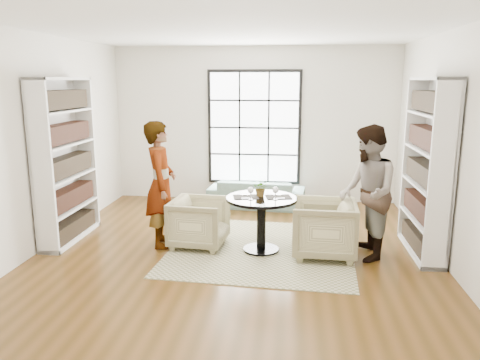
# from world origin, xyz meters

# --- Properties ---
(ground) EXTENTS (6.00, 6.00, 0.00)m
(ground) POSITION_xyz_m (0.00, 0.00, 0.00)
(ground) COLOR #5B3815
(room_shell) EXTENTS (6.00, 6.01, 6.00)m
(room_shell) POSITION_xyz_m (0.00, 0.54, 1.26)
(room_shell) COLOR silver
(room_shell) RESTS_ON ground
(rug) EXTENTS (2.70, 2.70, 0.01)m
(rug) POSITION_xyz_m (0.35, 0.17, 0.01)
(rug) COLOR tan
(rug) RESTS_ON ground
(pedestal_table) EXTENTS (0.98, 0.98, 0.78)m
(pedestal_table) POSITION_xyz_m (0.34, 0.09, 0.57)
(pedestal_table) COLOR black
(pedestal_table) RESTS_ON ground
(sofa) EXTENTS (1.84, 0.84, 0.52)m
(sofa) POSITION_xyz_m (0.09, 2.45, 0.26)
(sofa) COLOR gray
(sofa) RESTS_ON ground
(armchair_left) EXTENTS (0.84, 0.82, 0.71)m
(armchair_left) POSITION_xyz_m (-0.56, 0.20, 0.35)
(armchair_left) COLOR tan
(armchair_left) RESTS_ON ground
(armchair_right) EXTENTS (0.89, 0.87, 0.78)m
(armchair_right) POSITION_xyz_m (1.20, 0.01, 0.39)
(armchair_right) COLOR tan
(armchair_right) RESTS_ON ground
(person_left) EXTENTS (0.55, 0.73, 1.80)m
(person_left) POSITION_xyz_m (-1.11, 0.20, 0.90)
(person_left) COLOR gray
(person_left) RESTS_ON ground
(person_right) EXTENTS (0.74, 0.92, 1.80)m
(person_right) POSITION_xyz_m (1.75, 0.01, 0.90)
(person_right) COLOR gray
(person_right) RESTS_ON ground
(placemat_left) EXTENTS (0.38, 0.32, 0.01)m
(placemat_left) POSITION_xyz_m (0.13, 0.08, 0.78)
(placemat_left) COLOR #2A2724
(placemat_left) RESTS_ON pedestal_table
(placemat_right) EXTENTS (0.38, 0.32, 0.01)m
(placemat_right) POSITION_xyz_m (0.58, 0.12, 0.78)
(placemat_right) COLOR #2A2724
(placemat_right) RESTS_ON pedestal_table
(cutlery_left) EXTENTS (0.18, 0.24, 0.01)m
(cutlery_left) POSITION_xyz_m (0.13, 0.08, 0.79)
(cutlery_left) COLOR silver
(cutlery_left) RESTS_ON placemat_left
(cutlery_right) EXTENTS (0.18, 0.24, 0.01)m
(cutlery_right) POSITION_xyz_m (0.58, 0.12, 0.79)
(cutlery_right) COLOR silver
(cutlery_right) RESTS_ON placemat_right
(wine_glass_left) EXTENTS (0.08, 0.08, 0.18)m
(wine_glass_left) POSITION_xyz_m (0.21, -0.06, 0.91)
(wine_glass_left) COLOR silver
(wine_glass_left) RESTS_ON pedestal_table
(wine_glass_right) EXTENTS (0.08, 0.08, 0.18)m
(wine_glass_right) POSITION_xyz_m (0.54, -0.01, 0.91)
(wine_glass_right) COLOR silver
(wine_glass_right) RESTS_ON pedestal_table
(flower_centerpiece) EXTENTS (0.21, 0.19, 0.23)m
(flower_centerpiece) POSITION_xyz_m (0.33, 0.15, 0.90)
(flower_centerpiece) COLOR gray
(flower_centerpiece) RESTS_ON pedestal_table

